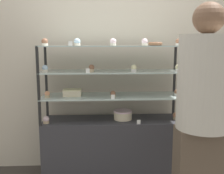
{
  "coord_description": "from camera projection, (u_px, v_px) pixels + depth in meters",
  "views": [
    {
      "loc": [
        -0.13,
        -2.69,
        1.45
      ],
      "look_at": [
        0.0,
        0.0,
        1.01
      ],
      "focal_mm": 42.0,
      "sensor_mm": 36.0,
      "label": 1
    }
  ],
  "objects": [
    {
      "name": "cupcake_4",
      "position": [
        177.0,
        93.0,
        2.73
      ],
      "size": [
        0.05,
        0.05,
        0.07
      ],
      "color": "white",
      "rests_on": "display_riser_lower"
    },
    {
      "name": "cupcake_3",
      "position": [
        113.0,
        94.0,
        2.65
      ],
      "size": [
        0.05,
        0.05,
        0.07
      ],
      "color": "#CCB28C",
      "rests_on": "display_riser_lower"
    },
    {
      "name": "price_tag_1",
      "position": [
        113.0,
        97.0,
        2.56
      ],
      "size": [
        0.04,
        0.0,
        0.04
      ],
      "color": "white",
      "rests_on": "display_riser_lower"
    },
    {
      "name": "cupcake_10",
      "position": [
        77.0,
        42.0,
        2.55
      ],
      "size": [
        0.06,
        0.06,
        0.07
      ],
      "color": "beige",
      "rests_on": "display_riser_upper"
    },
    {
      "name": "cupcake_13",
      "position": [
        179.0,
        42.0,
        2.63
      ],
      "size": [
        0.06,
        0.06,
        0.07
      ],
      "color": "white",
      "rests_on": "display_riser_upper"
    },
    {
      "name": "price_tag_0",
      "position": [
        139.0,
        122.0,
        2.61
      ],
      "size": [
        0.04,
        0.0,
        0.04
      ],
      "color": "white",
      "rests_on": "display_base"
    },
    {
      "name": "cupcake_9",
      "position": [
        45.0,
        42.0,
        2.54
      ],
      "size": [
        0.06,
        0.06,
        0.07
      ],
      "color": "beige",
      "rests_on": "display_riser_upper"
    },
    {
      "name": "cupcake_2",
      "position": [
        47.0,
        94.0,
        2.63
      ],
      "size": [
        0.05,
        0.05,
        0.07
      ],
      "color": "#CCB28C",
      "rests_on": "display_riser_lower"
    },
    {
      "name": "display_riser_upper",
      "position": [
        112.0,
        47.0,
        2.66
      ],
      "size": [
        1.45,
        0.4,
        0.26
      ],
      "color": "black",
      "rests_on": "display_riser_middle"
    },
    {
      "name": "cupcake_12",
      "position": [
        145.0,
        42.0,
        2.61
      ],
      "size": [
        0.06,
        0.06,
        0.07
      ],
      "color": "beige",
      "rests_on": "display_riser_upper"
    },
    {
      "name": "cupcake_5",
      "position": [
        45.0,
        69.0,
        2.56
      ],
      "size": [
        0.06,
        0.06,
        0.07
      ],
      "color": "beige",
      "rests_on": "display_riser_middle"
    },
    {
      "name": "cupcake_11",
      "position": [
        113.0,
        42.0,
        2.55
      ],
      "size": [
        0.06,
        0.06,
        0.07
      ],
      "color": "beige",
      "rests_on": "display_riser_upper"
    },
    {
      "name": "cupcake_7",
      "position": [
        134.0,
        68.0,
        2.6
      ],
      "size": [
        0.06,
        0.06,
        0.07
      ],
      "color": "white",
      "rests_on": "display_riser_middle"
    },
    {
      "name": "price_tag_3",
      "position": [
        70.0,
        43.0,
        2.45
      ],
      "size": [
        0.04,
        0.0,
        0.04
      ],
      "color": "white",
      "rests_on": "display_riser_upper"
    },
    {
      "name": "cupcake_6",
      "position": [
        92.0,
        68.0,
        2.61
      ],
      "size": [
        0.06,
        0.06,
        0.07
      ],
      "color": "#CCB28C",
      "rests_on": "display_riser_middle"
    },
    {
      "name": "sheet_cake_frosted",
      "position": [
        72.0,
        92.0,
        2.72
      ],
      "size": [
        0.19,
        0.13,
        0.07
      ],
      "color": "beige",
      "rests_on": "display_riser_lower"
    },
    {
      "name": "display_riser_lower",
      "position": [
        112.0,
        97.0,
        2.74
      ],
      "size": [
        1.45,
        0.4,
        0.26
      ],
      "color": "black",
      "rests_on": "display_base"
    },
    {
      "name": "display_riser_middle",
      "position": [
        112.0,
        72.0,
        2.7
      ],
      "size": [
        1.45,
        0.4,
        0.26
      ],
      "color": "black",
      "rests_on": "display_riser_lower"
    },
    {
      "name": "price_tag_2",
      "position": [
        88.0,
        71.0,
        2.5
      ],
      "size": [
        0.04,
        0.0,
        0.04
      ],
      "color": "white",
      "rests_on": "display_riser_middle"
    },
    {
      "name": "layer_cake_centerpiece",
      "position": [
        123.0,
        115.0,
        2.78
      ],
      "size": [
        0.2,
        0.2,
        0.1
      ],
      "color": "beige",
      "rests_on": "display_base"
    },
    {
      "name": "customer_figure",
      "position": [
        203.0,
        113.0,
        1.99
      ],
      "size": [
        0.41,
        0.41,
        1.75
      ],
      "color": "brown",
      "rests_on": "ground_plane"
    },
    {
      "name": "donut_glazed",
      "position": [
        155.0,
        44.0,
        2.65
      ],
      "size": [
        0.14,
        0.14,
        0.04
      ],
      "color": "brown",
      "rests_on": "display_riser_upper"
    },
    {
      "name": "cupcake_1",
      "position": [
        176.0,
        116.0,
        2.78
      ],
      "size": [
        0.06,
        0.06,
        0.08
      ],
      "color": "#CCB28C",
      "rests_on": "display_base"
    },
    {
      "name": "cupcake_0",
      "position": [
        46.0,
        120.0,
        2.64
      ],
      "size": [
        0.06,
        0.06,
        0.08
      ],
      "color": "#CCB28C",
      "rests_on": "display_base"
    },
    {
      "name": "display_base",
      "position": [
        112.0,
        149.0,
        2.84
      ],
      "size": [
        1.45,
        0.4,
        0.66
      ],
      "color": "#333338",
      "rests_on": "ground_plane"
    },
    {
      "name": "back_wall",
      "position": [
        110.0,
        57.0,
        3.02
      ],
      "size": [
        8.0,
        0.05,
        2.6
      ],
      "color": "beige",
      "rests_on": "ground_plane"
    },
    {
      "name": "cupcake_8",
      "position": [
        178.0,
        68.0,
        2.63
      ],
      "size": [
        0.06,
        0.06,
        0.07
      ],
      "color": "white",
      "rests_on": "display_riser_middle"
    }
  ]
}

